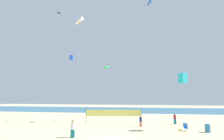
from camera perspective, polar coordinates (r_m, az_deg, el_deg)
The scene contains 14 objects.
ocean_band at distance 52.13m, azimuth 5.37°, elevation -13.06°, with size 120.00×20.00×0.01m, color teal.
beachgoer_navy_shirt at distance 25.14m, azimuth 9.52°, elevation -16.31°, with size 0.35×0.35×1.55m.
beachgoer_maroon_shirt at distance 28.66m, azimuth 20.19°, elevation -14.85°, with size 0.37×0.37×1.61m.
beachgoer_white_shirt at distance 19.25m, azimuth -12.91°, elevation -18.28°, with size 0.42×0.42×1.83m.
folding_beach_chair at distance 24.10m, azimuth 23.34°, elevation -16.99°, with size 0.52×0.65×0.89m.
trash_barrel at distance 24.26m, azimuth 29.25°, elevation -16.55°, with size 0.60×0.60×0.94m, color teal.
volleyball_net at distance 26.13m, azimuth 0.61°, elevation -14.32°, with size 8.15×1.38×2.40m.
beach_handbag at distance 23.66m, azimuth 21.68°, elevation -18.12°, with size 0.29×0.14×0.23m, color gold.
kite_black_diamond at distance 36.86m, azimuth -17.24°, elevation 17.10°, with size 0.85×0.84×20.59m.
kite_blue_box at distance 30.49m, azimuth -13.35°, elevation 3.98°, with size 0.55×0.55×11.20m.
kite_white_tube at distance 30.45m, azimuth -10.77°, elevation 15.73°, with size 1.94×2.00×17.02m.
kite_blue_tube at distance 33.74m, azimuth 12.32°, elevation 20.75°, with size 0.70×1.44×21.01m.
kite_cyan_box at distance 23.97m, azimuth 22.49°, elevation -2.57°, with size 1.11×1.11×7.16m.
kite_green_inflatable at distance 30.11m, azimuth -1.77°, elevation 0.90°, with size 1.16×1.28×9.55m.
Camera 1 is at (2.33, -17.00, 4.39)m, focal length 27.45 mm.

